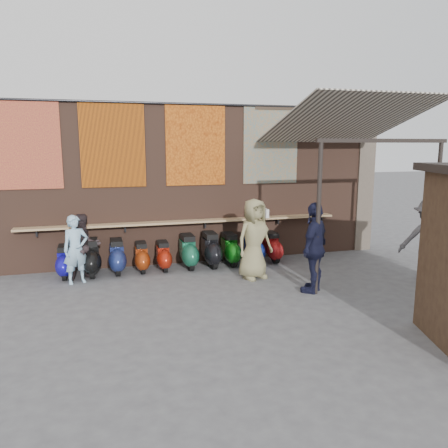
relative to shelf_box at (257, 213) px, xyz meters
name	(u,v)px	position (x,y,z in m)	size (l,w,h in m)	color
ground	(209,293)	(-1.87, -2.30, -1.24)	(70.00, 70.00, 0.00)	#474749
brick_wall	(183,185)	(-1.87, 0.40, 0.76)	(10.00, 0.40, 4.00)	brown
pier_right	(361,180)	(3.33, 0.40, 0.76)	(0.50, 0.50, 4.00)	#4C4238
eating_counter	(186,222)	(-1.87, 0.03, -0.14)	(8.00, 0.32, 0.05)	#9E7A51
shelf_box	(257,213)	(0.00, 0.00, 0.00)	(0.56, 0.31, 0.23)	white
tapestry_redgold	(26,145)	(-5.47, 0.18, 1.76)	(1.50, 0.02, 2.00)	maroon
tapestry_sun	(113,145)	(-3.57, 0.18, 1.76)	(1.50, 0.02, 2.00)	orange
tapestry_orange	(196,145)	(-1.57, 0.18, 1.76)	(1.50, 0.02, 2.00)	#C46118
tapestry_multi	(271,145)	(0.43, 0.18, 1.76)	(1.50, 0.02, 2.00)	#246A84
hang_rail	(183,104)	(-1.87, 0.17, 2.74)	(0.06, 0.06, 9.50)	black
scooter_stool_0	(65,262)	(-4.77, -0.33, -0.87)	(0.35, 0.77, 0.74)	#130E9A
scooter_stool_1	(92,258)	(-4.18, -0.33, -0.82)	(0.40, 0.89, 0.84)	black
scooter_stool_2	(117,257)	(-3.60, -0.29, -0.84)	(0.38, 0.84, 0.79)	navy
scooter_stool_3	(142,257)	(-3.04, -0.31, -0.89)	(0.33, 0.73, 0.70)	maroon
scooter_stool_4	(163,256)	(-2.52, -0.33, -0.89)	(0.33, 0.73, 0.69)	maroon
scooter_stool_5	(188,252)	(-1.89, -0.31, -0.83)	(0.39, 0.86, 0.82)	#165B3F
scooter_stool_6	(211,250)	(-1.33, -0.33, -0.81)	(0.40, 0.89, 0.85)	black
scooter_stool_7	(230,249)	(-0.82, -0.30, -0.84)	(0.38, 0.83, 0.79)	#0B530E
scooter_stool_8	(254,248)	(-0.19, -0.30, -0.84)	(0.37, 0.83, 0.79)	navy
scooter_stool_9	(272,247)	(0.32, -0.28, -0.86)	(0.36, 0.80, 0.76)	maroon
diner_left	(76,249)	(-4.48, -0.83, -0.48)	(0.55, 0.36, 1.51)	#92BBD5
diner_right	(84,247)	(-4.31, -0.61, -0.49)	(0.73, 0.57, 1.50)	#2A2023
shopper_navy	(315,248)	(0.24, -2.76, -0.31)	(1.09, 0.45, 1.86)	black
shopper_grey	(428,240)	(3.03, -2.75, -0.32)	(1.19, 0.68, 1.84)	#5F5D62
shopper_tan	(254,239)	(-0.63, -1.55, -0.33)	(0.89, 0.58, 1.82)	#817952
awning_canvas	(345,121)	(1.63, -1.40, 2.31)	(3.20, 3.40, 0.03)	beige
awning_ledger	(314,108)	(1.63, 0.19, 2.71)	(3.30, 0.08, 0.12)	#33261C
awning_header	(384,141)	(1.63, -2.90, 1.84)	(3.00, 0.08, 0.08)	black
awning_post_left	(318,219)	(0.23, -2.90, 0.31)	(0.09, 0.09, 3.10)	black
awning_post_right	(435,213)	(3.03, -2.90, 0.31)	(0.09, 0.09, 3.10)	black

